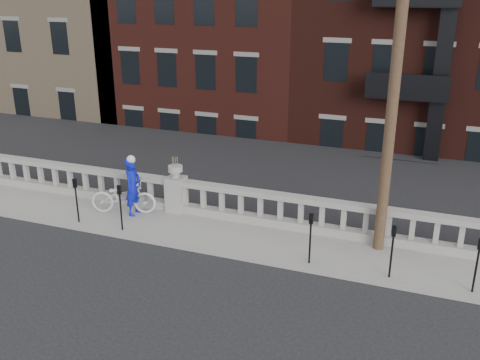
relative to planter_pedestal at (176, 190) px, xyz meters
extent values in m
plane|color=black|center=(0.00, -3.95, -0.83)|extent=(120.00, 120.00, 0.00)
cube|color=gray|center=(0.00, -0.95, -0.76)|extent=(32.00, 2.20, 0.15)
cube|color=gray|center=(0.00, 0.00, -0.56)|extent=(28.00, 0.34, 0.25)
cube|color=gray|center=(0.00, 0.00, 0.27)|extent=(28.00, 0.34, 0.16)
cube|color=gray|center=(0.00, 0.00, -0.13)|extent=(0.55, 0.55, 1.10)
cylinder|color=gray|center=(0.00, 0.00, 0.52)|extent=(0.24, 0.24, 0.20)
cylinder|color=gray|center=(0.00, 0.00, 0.70)|extent=(0.44, 0.44, 0.18)
cube|color=#605E59|center=(0.00, 0.35, -3.26)|extent=(36.00, 0.50, 5.15)
cube|color=black|center=(0.00, 22.00, -6.08)|extent=(80.00, 44.00, 0.50)
cube|color=#595651|center=(-2.00, 4.50, -3.83)|extent=(16.00, 7.00, 4.00)
cube|color=#9E8566|center=(-17.00, 17.00, 4.17)|extent=(18.00, 16.00, 20.00)
cube|color=#431913|center=(-4.00, 16.00, 1.17)|extent=(10.00, 14.00, 14.00)
cube|color=black|center=(6.00, 16.00, 1.92)|extent=(10.00, 14.00, 15.50)
cylinder|color=#422D1E|center=(6.20, -0.35, 4.32)|extent=(0.28, 0.28, 10.00)
cylinder|color=black|center=(-2.34, -1.80, -0.13)|extent=(0.05, 0.05, 1.10)
cube|color=black|center=(-2.34, -1.80, 0.55)|extent=(0.10, 0.08, 0.26)
cube|color=black|center=(-2.34, -1.85, 0.59)|extent=(0.06, 0.01, 0.08)
cylinder|color=black|center=(-0.84, -1.80, -0.13)|extent=(0.05, 0.05, 1.10)
cube|color=black|center=(-0.84, -1.80, 0.55)|extent=(0.10, 0.08, 0.26)
cube|color=black|center=(-0.84, -1.85, 0.59)|extent=(0.06, 0.01, 0.08)
cylinder|color=black|center=(4.66, -1.80, -0.13)|extent=(0.05, 0.05, 1.10)
cube|color=black|center=(4.66, -1.80, 0.55)|extent=(0.10, 0.08, 0.26)
cube|color=black|center=(4.66, -1.85, 0.59)|extent=(0.06, 0.01, 0.08)
cylinder|color=black|center=(6.64, -1.80, -0.13)|extent=(0.05, 0.05, 1.10)
cube|color=black|center=(6.64, -1.80, 0.55)|extent=(0.10, 0.08, 0.26)
cube|color=black|center=(6.64, -1.85, 0.59)|extent=(0.06, 0.01, 0.08)
cylinder|color=black|center=(8.50, -1.80, -0.13)|extent=(0.05, 0.05, 1.10)
cube|color=black|center=(8.50, -1.80, 0.55)|extent=(0.10, 0.08, 0.26)
imported|color=silver|center=(-1.46, -0.71, -0.15)|extent=(2.12, 1.27, 1.05)
imported|color=#0B15B3|center=(-1.10, -0.69, 0.21)|extent=(0.44, 0.66, 1.78)
camera|label=1|loc=(7.26, -13.64, 6.01)|focal=40.00mm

